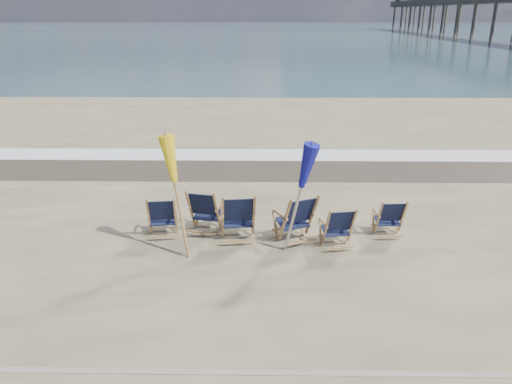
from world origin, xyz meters
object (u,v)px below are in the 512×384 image
(beach_chair_3, at_px, (312,217))
(beach_chair_4, at_px, (352,227))
(fishing_pier, at_px, (512,11))
(umbrella_blue, at_px, (298,168))
(beach_chair_1, at_px, (217,213))
(beach_chair_2, at_px, (254,218))
(umbrella_yellow, at_px, (176,166))
(beach_chair_0, at_px, (175,217))
(beach_chair_5, at_px, (403,218))

(beach_chair_3, relative_size, beach_chair_4, 1.17)
(beach_chair_3, distance_m, fishing_pier, 81.22)
(beach_chair_3, height_order, umbrella_blue, umbrella_blue)
(beach_chair_1, distance_m, umbrella_blue, 2.14)
(beach_chair_2, distance_m, beach_chair_4, 1.93)
(beach_chair_1, bearing_deg, beach_chair_2, 170.37)
(beach_chair_1, distance_m, umbrella_yellow, 1.69)
(beach_chair_1, relative_size, umbrella_yellow, 0.44)
(beach_chair_0, xyz_separation_m, beach_chair_2, (1.60, -0.20, 0.08))
(beach_chair_1, bearing_deg, beach_chair_4, -179.38)
(beach_chair_0, distance_m, beach_chair_3, 2.77)
(beach_chair_1, xyz_separation_m, beach_chair_4, (2.67, -0.56, -0.05))
(umbrella_yellow, bearing_deg, beach_chair_0, 105.97)
(umbrella_yellow, distance_m, fishing_pier, 82.94)
(beach_chair_1, height_order, beach_chair_5, beach_chair_1)
(umbrella_yellow, xyz_separation_m, fishing_pier, (39.41, 72.92, 2.85))
(beach_chair_4, bearing_deg, umbrella_yellow, -4.22)
(beach_chair_4, distance_m, umbrella_blue, 1.70)
(beach_chair_5, distance_m, fishing_pier, 80.23)
(umbrella_blue, bearing_deg, beach_chair_1, 153.07)
(beach_chair_1, bearing_deg, umbrella_yellow, 68.30)
(beach_chair_1, height_order, beach_chair_4, beach_chair_1)
(beach_chair_0, height_order, beach_chair_2, beach_chair_2)
(beach_chair_0, xyz_separation_m, beach_chair_4, (3.51, -0.45, -0.01))
(beach_chair_2, bearing_deg, beach_chair_5, 177.96)
(beach_chair_2, relative_size, umbrella_yellow, 0.47)
(beach_chair_0, bearing_deg, fishing_pier, -126.12)
(beach_chair_2, relative_size, beach_chair_3, 1.01)
(beach_chair_1, xyz_separation_m, fishing_pier, (38.79, 72.02, 4.13))
(beach_chair_0, xyz_separation_m, umbrella_blue, (2.41, -0.69, 1.26))
(beach_chair_4, height_order, beach_chair_5, beach_chair_4)
(beach_chair_3, relative_size, beach_chair_5, 1.23)
(beach_chair_3, bearing_deg, beach_chair_5, 160.83)
(beach_chair_2, height_order, beach_chair_4, beach_chair_2)
(beach_chair_5, bearing_deg, umbrella_yellow, 7.83)
(beach_chair_5, relative_size, umbrella_blue, 0.39)
(beach_chair_2, xyz_separation_m, beach_chair_5, (3.03, 0.26, -0.11))
(beach_chair_0, height_order, umbrella_blue, umbrella_blue)
(umbrella_yellow, height_order, umbrella_blue, umbrella_yellow)
(umbrella_blue, bearing_deg, umbrella_yellow, -177.18)
(umbrella_yellow, height_order, fishing_pier, fishing_pier)
(beach_chair_3, height_order, beach_chair_4, beach_chair_3)
(beach_chair_0, height_order, beach_chair_1, beach_chair_1)
(umbrella_yellow, relative_size, umbrella_blue, 1.03)
(beach_chair_2, xyz_separation_m, umbrella_yellow, (-1.38, -0.59, 1.25))
(beach_chair_1, xyz_separation_m, beach_chair_5, (3.78, -0.05, -0.08))
(fishing_pier, bearing_deg, beach_chair_2, -117.74)
(fishing_pier, bearing_deg, beach_chair_0, -118.79)
(beach_chair_4, distance_m, fishing_pier, 81.18)
(beach_chair_2, relative_size, beach_chair_4, 1.19)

